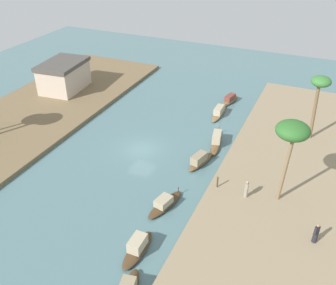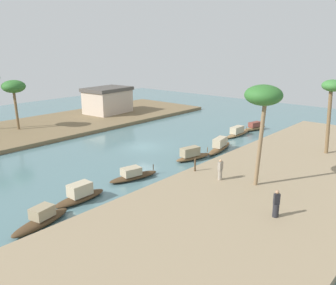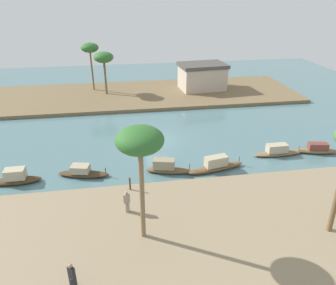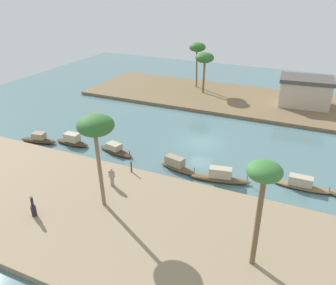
{
  "view_description": "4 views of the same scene",
  "coord_description": "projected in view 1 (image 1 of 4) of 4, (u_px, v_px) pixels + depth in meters",
  "views": [
    {
      "loc": [
        -29.62,
        -16.36,
        21.55
      ],
      "look_at": [
        1.28,
        -2.56,
        0.8
      ],
      "focal_mm": 40.15,
      "sensor_mm": 36.0,
      "label": 1
    },
    {
      "loc": [
        -26.12,
        -26.18,
        10.68
      ],
      "look_at": [
        1.07,
        -2.65,
        0.77
      ],
      "focal_mm": 38.02,
      "sensor_mm": 36.0,
      "label": 2
    },
    {
      "loc": [
        -3.72,
        -30.38,
        14.6
      ],
      "look_at": [
        0.63,
        -3.06,
        1.16
      ],
      "focal_mm": 33.95,
      "sensor_mm": 36.0,
      "label": 3
    },
    {
      "loc": [
        11.24,
        -33.36,
        16.68
      ],
      "look_at": [
        -2.3,
        -3.78,
        1.19
      ],
      "focal_mm": 37.33,
      "sensor_mm": 36.0,
      "label": 4
    }
  ],
  "objects": [
    {
      "name": "person_on_near_bank",
      "position": [
        246.0,
        190.0,
        32.24
      ],
      "size": [
        0.45,
        0.34,
        1.68
      ],
      "rotation": [
        0.0,
        0.0,
        3.17
      ],
      "color": "gray",
      "rests_on": "riverbank_left"
    },
    {
      "name": "person_by_mooring",
      "position": [
        316.0,
        235.0,
        27.84
      ],
      "size": [
        0.54,
        0.54,
        1.75
      ],
      "rotation": [
        0.0,
        0.0,
        2.44
      ],
      "color": "#232328",
      "rests_on": "riverbank_left"
    },
    {
      "name": "sampan_with_tall_canopy",
      "position": [
        230.0,
        100.0,
        49.67
      ],
      "size": [
        4.28,
        1.74,
        1.07
      ],
      "rotation": [
        0.0,
        0.0,
        -0.2
      ],
      "color": "brown",
      "rests_on": "river_water"
    },
    {
      "name": "river_water",
      "position": [
        141.0,
        149.0,
        40.0
      ],
      "size": [
        77.39,
        77.39,
        0.0
      ],
      "primitive_type": "plane",
      "color": "slate",
      "rests_on": "ground"
    },
    {
      "name": "palm_tree_left_far",
      "position": [
        320.0,
        86.0,
        38.15
      ],
      "size": [
        2.02,
        2.02,
        7.11
      ],
      "color": "brown",
      "rests_on": "riverbank_left"
    },
    {
      "name": "riverbank_left",
      "position": [
        294.0,
        185.0,
        34.4
      ],
      "size": [
        45.85,
        14.04,
        0.45
      ],
      "primitive_type": "cube",
      "color": "#937F60",
      "rests_on": "ground"
    },
    {
      "name": "sampan_upstream_small",
      "position": [
        200.0,
        160.0,
        37.38
      ],
      "size": [
        4.2,
        1.85,
        1.28
      ],
      "rotation": [
        0.0,
        0.0,
        -0.23
      ],
      "color": "brown",
      "rests_on": "river_water"
    },
    {
      "name": "sampan_midstream",
      "position": [
        137.0,
        247.0,
        27.69
      ],
      "size": [
        4.1,
        1.25,
        1.31
      ],
      "rotation": [
        0.0,
        0.0,
        0.01
      ],
      "color": "#47331E",
      "rests_on": "river_water"
    },
    {
      "name": "riverbank_right",
      "position": [
        25.0,
        119.0,
        45.37
      ],
      "size": [
        45.85,
        14.04,
        0.45
      ],
      "primitive_type": "cube",
      "color": "brown",
      "rests_on": "ground"
    },
    {
      "name": "sampan_open_hull",
      "position": [
        219.0,
        112.0,
        46.59
      ],
      "size": [
        4.92,
        1.08,
        1.15
      ],
      "rotation": [
        0.0,
        0.0,
        0.01
      ],
      "color": "brown",
      "rests_on": "river_water"
    },
    {
      "name": "sampan_foreground",
      "position": [
        217.0,
        140.0,
        40.67
      ],
      "size": [
        5.45,
        1.98,
        1.37
      ],
      "rotation": [
        0.0,
        0.0,
        0.2
      ],
      "color": "brown",
      "rests_on": "river_water"
    },
    {
      "name": "riverside_building",
      "position": [
        64.0,
        76.0,
        51.59
      ],
      "size": [
        7.37,
        5.5,
        3.92
      ],
      "rotation": [
        0.0,
        0.0,
        0.1
      ],
      "color": "#C6B29E",
      "rests_on": "riverbank_right"
    },
    {
      "name": "palm_tree_left_near",
      "position": [
        292.0,
        133.0,
        28.94
      ],
      "size": [
        2.69,
        2.69,
        7.54
      ],
      "color": "#7F6647",
      "rests_on": "riverbank_left"
    },
    {
      "name": "mooring_post",
      "position": [
        217.0,
        182.0,
        33.56
      ],
      "size": [
        0.14,
        0.14,
        1.08
      ],
      "primitive_type": "cylinder",
      "color": "#4C3823",
      "rests_on": "riverbank_left"
    },
    {
      "name": "sampan_downstream_large",
      "position": [
        165.0,
        204.0,
        32.01
      ],
      "size": [
        4.57,
        2.08,
        1.03
      ],
      "rotation": [
        0.0,
        0.0,
        -0.22
      ],
      "color": "#47331E",
      "rests_on": "river_water"
    }
  ]
}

